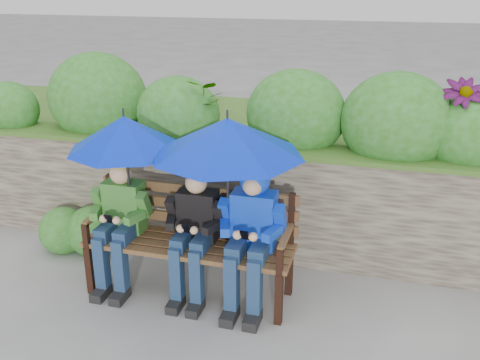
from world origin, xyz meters
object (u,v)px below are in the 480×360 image
(boy_left, at_px, (120,218))
(umbrella_right, at_px, (227,137))
(boy_middle, at_px, (194,228))
(boy_right, at_px, (251,226))
(umbrella_left, at_px, (125,133))
(park_bench, at_px, (192,234))

(boy_left, xyz_separation_m, umbrella_right, (0.90, 0.04, 0.73))
(boy_middle, xyz_separation_m, boy_right, (0.45, 0.01, 0.07))
(boy_left, xyz_separation_m, umbrella_left, (0.08, 0.05, 0.70))
(umbrella_left, distance_m, umbrella_right, 0.82)
(park_bench, bearing_deg, boy_middle, -53.91)
(boy_left, relative_size, umbrella_right, 0.93)
(umbrella_left, bearing_deg, boy_middle, -4.56)
(park_bench, height_order, umbrella_right, umbrella_right)
(boy_middle, bearing_deg, umbrella_left, 175.44)
(boy_middle, distance_m, umbrella_left, 0.90)
(park_bench, xyz_separation_m, boy_right, (0.50, -0.06, 0.16))
(park_bench, distance_m, boy_middle, 0.13)
(umbrella_left, bearing_deg, park_bench, 2.93)
(boy_left, relative_size, boy_right, 0.96)
(park_bench, relative_size, boy_left, 1.55)
(umbrella_left, relative_size, umbrella_right, 0.79)
(boy_right, xyz_separation_m, umbrella_right, (-0.19, 0.03, 0.67))
(park_bench, bearing_deg, boy_left, -172.98)
(park_bench, height_order, boy_right, boy_right)
(boy_left, height_order, boy_middle, boy_left)
(boy_left, distance_m, umbrella_right, 1.16)
(boy_middle, bearing_deg, umbrella_right, 7.97)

